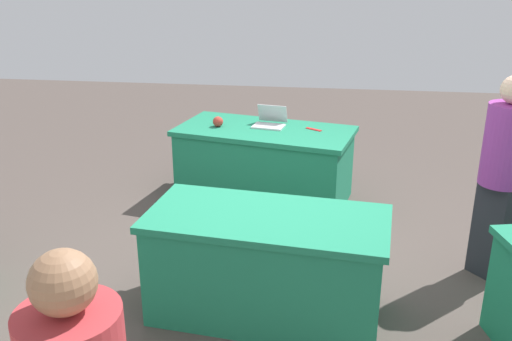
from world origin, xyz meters
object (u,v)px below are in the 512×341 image
object	(u,v)px
person_presenter	(503,170)
laptop_silver	(270,122)
table_mid_right	(267,265)
table_foreground	(264,164)
yarn_ball	(218,122)
scissors_red	(314,129)

from	to	relation	value
person_presenter	laptop_silver	distance (m)	2.42
table_mid_right	laptop_silver	world-z (taller)	laptop_silver
table_mid_right	person_presenter	distance (m)	1.95
table_foreground	laptop_silver	bearing A→B (deg)	-108.99
laptop_silver	table_foreground	bearing A→B (deg)	81.05
table_foreground	table_mid_right	xyz separation A→B (m)	(-0.27, 2.08, -0.00)
table_foreground	yarn_ball	world-z (taller)	yarn_ball
person_presenter	laptop_silver	xyz separation A→B (m)	(1.95, -1.43, -0.10)
laptop_silver	yarn_ball	world-z (taller)	laptop_silver
yarn_ball	laptop_silver	bearing A→B (deg)	-169.39
table_foreground	laptop_silver	world-z (taller)	laptop_silver
laptop_silver	person_presenter	bearing A→B (deg)	153.86
table_foreground	scissors_red	bearing A→B (deg)	-176.12
table_mid_right	table_foreground	bearing A→B (deg)	-82.52
person_presenter	yarn_ball	world-z (taller)	person_presenter
table_foreground	laptop_silver	xyz separation A→B (m)	(-0.04, -0.11, 0.42)
laptop_silver	table_mid_right	bearing A→B (deg)	106.12
person_presenter	table_mid_right	bearing A→B (deg)	-105.45
table_mid_right	yarn_ball	size ratio (longest dim) A/B	16.12
table_foreground	table_mid_right	world-z (taller)	same
scissors_red	person_presenter	bearing A→B (deg)	-9.08
table_foreground	table_mid_right	bearing A→B (deg)	97.48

